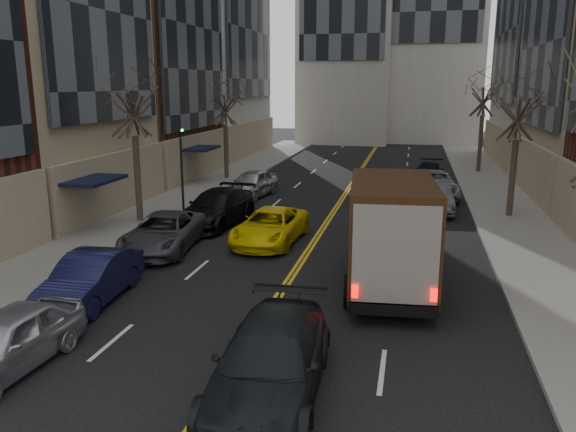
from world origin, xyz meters
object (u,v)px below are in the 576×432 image
at_px(ups_truck, 390,234).
at_px(observer_sedan, 270,362).
at_px(taxi, 270,226).
at_px(pedestrian, 354,244).

bearing_deg(ups_truck, observer_sedan, -111.46).
bearing_deg(taxi, pedestrian, -30.49).
bearing_deg(observer_sedan, ups_truck, 70.54).
bearing_deg(ups_truck, taxi, 134.58).
xyz_separation_m(observer_sedan, taxi, (-3.00, 11.67, -0.09)).
distance_m(ups_truck, observer_sedan, 7.65).
distance_m(ups_truck, pedestrian, 2.48).
relative_size(taxi, pedestrian, 2.82).
relative_size(observer_sedan, pedestrian, 3.10).
bearing_deg(observer_sedan, taxi, 101.51).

